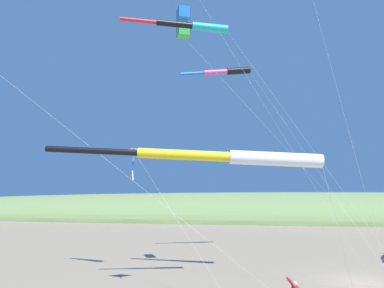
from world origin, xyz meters
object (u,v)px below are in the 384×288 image
(kite_windsock_yellow_midlevel, at_px, (226,157))
(kite_windsock_checkered_midright, at_px, (191,26))
(kite_delta_rainbow_low_near, at_px, (134,152))
(kite_box_red_high_left, at_px, (184,23))
(kite_windsock_striped_overhead, at_px, (226,72))

(kite_windsock_yellow_midlevel, xyz_separation_m, kite_windsock_checkered_midright, (9.01, 2.62, 8.12))
(kite_windsock_yellow_midlevel, bearing_deg, kite_delta_rainbow_low_near, 31.49)
(kite_box_red_high_left, bearing_deg, kite_windsock_striped_overhead, -11.24)
(kite_windsock_checkered_midright, xyz_separation_m, kite_windsock_striped_overhead, (13.75, -0.71, 1.97))
(kite_windsock_yellow_midlevel, xyz_separation_m, kite_box_red_high_left, (12.94, 3.86, 10.29))
(kite_windsock_yellow_midlevel, bearing_deg, kite_windsock_checkered_midright, 16.24)
(kite_windsock_yellow_midlevel, distance_m, kite_windsock_striped_overhead, 24.97)
(kite_delta_rainbow_low_near, height_order, kite_windsock_checkered_midright, kite_windsock_checkered_midright)
(kite_box_red_high_left, height_order, kite_windsock_striped_overhead, kite_box_red_high_left)
(kite_windsock_checkered_midright, bearing_deg, kite_box_red_high_left, 17.48)
(kite_windsock_yellow_midlevel, relative_size, kite_windsock_checkered_midright, 0.64)
(kite_delta_rainbow_low_near, relative_size, kite_windsock_striped_overhead, 0.46)
(kite_box_red_high_left, distance_m, kite_delta_rainbow_low_near, 9.70)
(kite_windsock_striped_overhead, bearing_deg, kite_windsock_checkered_midright, 177.03)
(kite_windsock_yellow_midlevel, bearing_deg, kite_windsock_striped_overhead, 4.80)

